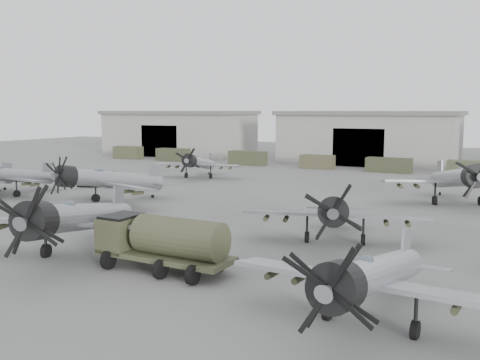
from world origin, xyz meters
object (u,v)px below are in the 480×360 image
at_px(aircraft_near_1, 75,219).
at_px(aircraft_near_2, 370,277).
at_px(aircraft_mid_1, 105,180).
at_px(ground_crew, 114,179).
at_px(aircraft_far_0, 198,163).
at_px(fuel_tanker, 163,239).
at_px(aircraft_mid_2, 335,211).
at_px(tug_trailer, 102,182).
at_px(aircraft_extra_958, 4,175).
at_px(aircraft_far_1, 459,178).

bearing_deg(aircraft_near_1, aircraft_near_2, -22.87).
relative_size(aircraft_mid_1, ground_crew, 6.97).
height_order(aircraft_far_0, fuel_tanker, aircraft_far_0).
bearing_deg(aircraft_mid_2, aircraft_mid_1, 153.40).
bearing_deg(aircraft_mid_1, tug_trailer, 150.35).
bearing_deg(aircraft_far_0, tug_trailer, -128.03).
relative_size(aircraft_near_2, aircraft_extra_958, 1.03).
xyz_separation_m(aircraft_mid_2, aircraft_extra_958, (-36.62, 3.80, -0.10)).
relative_size(aircraft_near_2, tug_trailer, 1.66).
bearing_deg(aircraft_near_2, fuel_tanker, 171.26).
xyz_separation_m(aircraft_near_2, aircraft_extra_958, (-42.10, 16.66, -0.07)).
bearing_deg(fuel_tanker, ground_crew, 136.39).
bearing_deg(aircraft_far_0, aircraft_extra_958, -128.77).
bearing_deg(fuel_tanker, tug_trailer, 138.65).
relative_size(aircraft_mid_2, aircraft_far_0, 1.09).
relative_size(aircraft_far_1, tug_trailer, 1.88).
relative_size(aircraft_near_2, fuel_tanker, 1.51).
bearing_deg(aircraft_near_1, ground_crew, 110.60).
bearing_deg(aircraft_mid_2, aircraft_near_1, -155.06).
height_order(aircraft_extra_958, fuel_tanker, aircraft_extra_958).
distance_m(aircraft_mid_1, aircraft_far_0, 20.91).
height_order(aircraft_mid_2, fuel_tanker, aircraft_mid_2).
xyz_separation_m(aircraft_near_2, aircraft_mid_1, (-29.30, 17.43, 0.15)).
relative_size(aircraft_mid_1, aircraft_extra_958, 1.10).
xyz_separation_m(aircraft_mid_1, aircraft_far_0, (-2.65, 20.74, -0.31)).
bearing_deg(ground_crew, aircraft_mid_2, -115.18).
height_order(aircraft_near_2, aircraft_far_1, aircraft_far_1).
relative_size(tug_trailer, ground_crew, 3.94).
relative_size(aircraft_mid_1, aircraft_mid_2, 1.05).
relative_size(aircraft_mid_2, aircraft_far_1, 0.89).
bearing_deg(tug_trailer, aircraft_mid_1, -70.43).
xyz_separation_m(aircraft_extra_958, fuel_tanker, (29.97, -13.85, -0.37)).
relative_size(aircraft_far_0, ground_crew, 6.08).
bearing_deg(fuel_tanker, aircraft_extra_958, 156.47).
height_order(aircraft_far_1, tug_trailer, aircraft_far_1).
distance_m(aircraft_near_1, tug_trailer, 30.96).
relative_size(aircraft_near_1, fuel_tanker, 1.71).
bearing_deg(aircraft_near_2, ground_crew, 147.70).
xyz_separation_m(aircraft_near_1, aircraft_extra_958, (-24.15, 14.52, -0.36)).
distance_m(aircraft_mid_2, aircraft_extra_958, 36.81).
distance_m(aircraft_far_1, ground_crew, 37.26).
distance_m(aircraft_near_2, aircraft_far_0, 49.77).
bearing_deg(aircraft_near_2, aircraft_mid_1, 153.55).
distance_m(aircraft_near_2, fuel_tanker, 12.46).
distance_m(aircraft_near_1, aircraft_extra_958, 28.18).
relative_size(aircraft_extra_958, tug_trailer, 1.61).
height_order(aircraft_far_0, aircraft_extra_958, aircraft_extra_958).
relative_size(aircraft_far_0, tug_trailer, 1.54).
bearing_deg(aircraft_extra_958, aircraft_far_1, 25.63).
distance_m(aircraft_near_1, aircraft_mid_2, 16.44).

